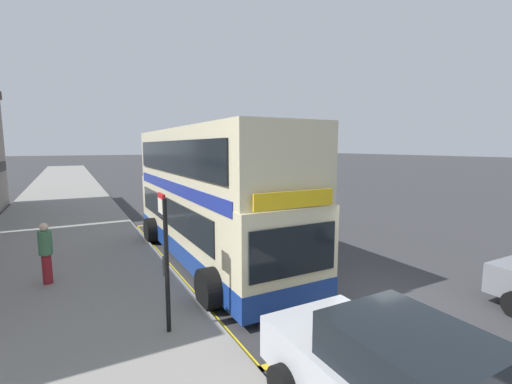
# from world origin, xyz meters

# --- Properties ---
(ground_plane) EXTENTS (260.00, 260.00, 0.00)m
(ground_plane) POSITION_xyz_m (0.00, 32.00, 0.00)
(ground_plane) COLOR #333335
(pavement_near) EXTENTS (6.00, 76.00, 0.14)m
(pavement_near) POSITION_xyz_m (-7.00, 32.00, 0.07)
(pavement_near) COLOR gray
(pavement_near) RESTS_ON ground
(double_decker_bus) EXTENTS (3.22, 10.26, 4.40)m
(double_decker_bus) POSITION_xyz_m (-2.46, 5.24, 2.06)
(double_decker_bus) COLOR beige
(double_decker_bus) RESTS_ON ground
(bus_bay_markings) EXTENTS (2.87, 12.46, 0.01)m
(bus_bay_markings) POSITION_xyz_m (-2.56, 5.18, 0.01)
(bus_bay_markings) COLOR yellow
(bus_bay_markings) RESTS_ON ground
(bus_stop_sign) EXTENTS (0.09, 0.51, 2.76)m
(bus_stop_sign) POSITION_xyz_m (-5.01, 0.85, 1.76)
(bus_stop_sign) COLOR black
(bus_stop_sign) RESTS_ON pavement_near
(parked_car_silver_distant) EXTENTS (2.09, 4.20, 1.62)m
(parked_car_silver_distant) POSITION_xyz_m (2.78, 38.40, 0.80)
(parked_car_silver_distant) COLOR #B2B5BA
(parked_car_silver_distant) RESTS_ON ground
(pedestrian_waiting_near_sign) EXTENTS (0.34, 0.34, 1.67)m
(pedestrian_waiting_near_sign) POSITION_xyz_m (-7.27, 4.79, 1.05)
(pedestrian_waiting_near_sign) COLOR maroon
(pedestrian_waiting_near_sign) RESTS_ON pavement_near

